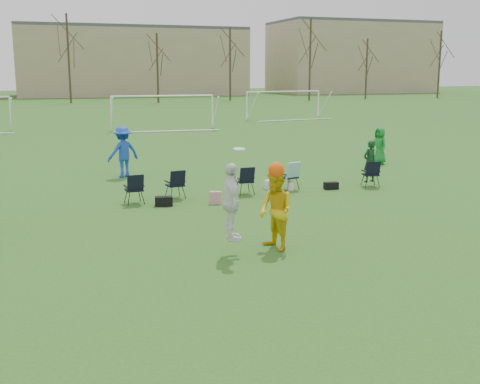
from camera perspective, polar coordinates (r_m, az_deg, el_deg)
name	(u,v)px	position (r m, az deg, el deg)	size (l,w,h in m)	color
ground	(292,273)	(12.76, 4.92, -7.65)	(260.00, 260.00, 0.00)	#28581B
fielder_blue	(123,152)	(24.33, -11.03, 3.77)	(1.31, 0.75, 2.02)	blue
fielder_green_far	(380,146)	(28.04, 13.09, 4.30)	(0.81, 0.53, 1.67)	#167C2C
center_contest	(259,206)	(13.87, 1.84, -1.38)	(1.87, 1.23, 2.49)	white
sideline_setup	(266,179)	(20.76, 2.44, 1.28)	(9.32, 2.03, 1.69)	#0E361B
goal_mid	(163,103)	(43.98, -7.34, 8.40)	(7.40, 0.63, 2.46)	white
goal_right	(284,97)	(53.34, 4.18, 8.97)	(7.35, 1.14, 2.46)	white
tree_line	(72,64)	(81.02, -15.67, 11.65)	(110.28, 3.28, 11.40)	#382B21
building_row	(101,60)	(107.66, -13.08, 12.09)	(126.00, 16.00, 13.00)	tan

